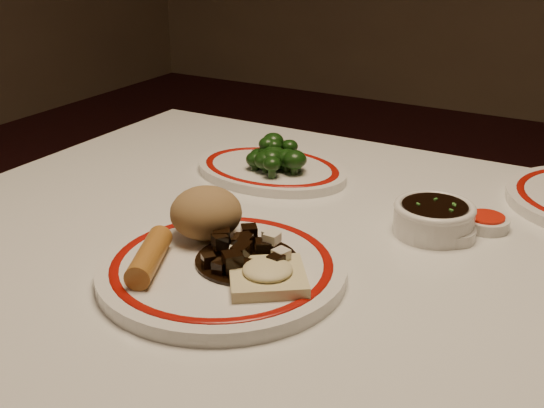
{
  "coord_description": "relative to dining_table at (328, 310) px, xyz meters",
  "views": [
    {
      "loc": [
        0.33,
        -0.72,
        1.15
      ],
      "look_at": [
        -0.08,
        -0.01,
        0.8
      ],
      "focal_mm": 45.0,
      "sensor_mm": 36.0,
      "label": 1
    }
  ],
  "objects": [
    {
      "name": "stirfry_heap",
      "position": [
        -0.06,
        -0.11,
        0.12
      ],
      "size": [
        0.12,
        0.12,
        0.03
      ],
      "color": "black",
      "rests_on": "main_plate"
    },
    {
      "name": "mustard_dish",
      "position": [
        0.13,
        0.11,
        0.1
      ],
      "size": [
        0.06,
        0.06,
        0.02
      ],
      "color": "white",
      "rests_on": "dining_table"
    },
    {
      "name": "rice_mound",
      "position": [
        -0.14,
        -0.08,
        0.14
      ],
      "size": [
        0.09,
        0.09,
        0.07
      ],
      "primitive_type": "ellipsoid",
      "color": "#997448",
      "rests_on": "main_plate"
    },
    {
      "name": "dining_table",
      "position": [
        0.0,
        0.0,
        0.0
      ],
      "size": [
        1.2,
        0.9,
        0.75
      ],
      "color": "white",
      "rests_on": "ground"
    },
    {
      "name": "sweet_sour_dish",
      "position": [
        0.16,
        0.17,
        0.1
      ],
      "size": [
        0.06,
        0.06,
        0.02
      ],
      "color": "white",
      "rests_on": "dining_table"
    },
    {
      "name": "broccoli_pile",
      "position": [
        -0.19,
        0.2,
        0.13
      ],
      "size": [
        0.1,
        0.12,
        0.05
      ],
      "color": "#23471C",
      "rests_on": "broccoli_plate"
    },
    {
      "name": "broccoli_plate",
      "position": [
        -0.2,
        0.2,
        0.1
      ],
      "size": [
        0.27,
        0.24,
        0.02
      ],
      "color": "white",
      "rests_on": "dining_table"
    },
    {
      "name": "spring_roll",
      "position": [
        -0.15,
        -0.18,
        0.12
      ],
      "size": [
        0.07,
        0.11,
        0.03
      ],
      "primitive_type": "cylinder",
      "rotation": [
        1.57,
        0.0,
        0.43
      ],
      "color": "#B5742C",
      "rests_on": "main_plate"
    },
    {
      "name": "fried_wonton",
      "position": [
        -0.01,
        -0.14,
        0.12
      ],
      "size": [
        0.12,
        0.12,
        0.02
      ],
      "color": "beige",
      "rests_on": "main_plate"
    },
    {
      "name": "soy_bowl",
      "position": [
        0.1,
        0.11,
        0.11
      ],
      "size": [
        0.11,
        0.11,
        0.04
      ],
      "color": "white",
      "rests_on": "dining_table"
    },
    {
      "name": "main_plate",
      "position": [
        -0.08,
        -0.13,
        0.1
      ],
      "size": [
        0.36,
        0.36,
        0.02
      ],
      "color": "white",
      "rests_on": "dining_table"
    }
  ]
}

